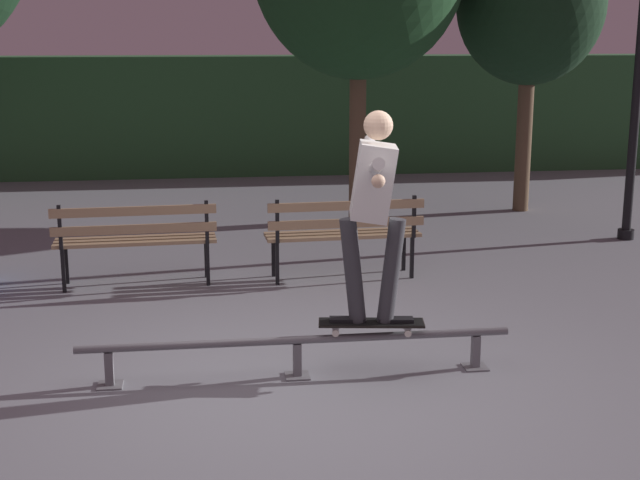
{
  "coord_description": "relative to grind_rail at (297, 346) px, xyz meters",
  "views": [
    {
      "loc": [
        -0.66,
        -6.0,
        2.48
      ],
      "look_at": [
        0.28,
        1.0,
        0.85
      ],
      "focal_mm": 50.15,
      "sensor_mm": 36.0,
      "label": 1
    }
  ],
  "objects": [
    {
      "name": "ground_plane",
      "position": [
        0.0,
        -0.2,
        -0.24
      ],
      "size": [
        90.0,
        90.0,
        0.0
      ],
      "primitive_type": "plane",
      "color": "slate"
    },
    {
      "name": "hedge_backdrop",
      "position": [
        0.0,
        10.13,
        0.81
      ],
      "size": [
        24.0,
        1.2,
        2.1
      ],
      "primitive_type": "cube",
      "color": "#2D5B33",
      "rests_on": "ground"
    },
    {
      "name": "grind_rail",
      "position": [
        0.0,
        0.0,
        0.0
      ],
      "size": [
        3.2,
        0.18,
        0.32
      ],
      "color": "slate",
      "rests_on": "ground"
    },
    {
      "name": "skateboard",
      "position": [
        0.55,
        0.0,
        0.15
      ],
      "size": [
        0.8,
        0.31,
        0.09
      ],
      "color": "black",
      "rests_on": "grind_rail"
    },
    {
      "name": "skateboarder",
      "position": [
        0.56,
        -0.0,
        1.09
      ],
      "size": [
        0.63,
        1.4,
        1.56
      ],
      "color": "black",
      "rests_on": "skateboard"
    },
    {
      "name": "park_bench_leftmost",
      "position": [
        -1.33,
        2.62,
        0.3
      ],
      "size": [
        1.62,
        0.48,
        0.88
      ],
      "color": "black",
      "rests_on": "ground"
    },
    {
      "name": "park_bench_left_center",
      "position": [
        0.77,
        2.62,
        0.3
      ],
      "size": [
        1.62,
        0.48,
        0.88
      ],
      "color": "black",
      "rests_on": "ground"
    },
    {
      "name": "tree_far_right",
      "position": [
        3.88,
        5.95,
        2.64
      ],
      "size": [
        2.03,
        2.03,
        4.01
      ],
      "color": "brown",
      "rests_on": "ground"
    }
  ]
}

